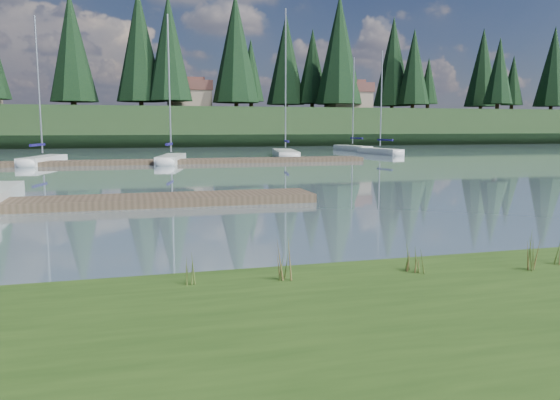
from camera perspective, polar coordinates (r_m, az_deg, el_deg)
name	(u,v)px	position (r m, az deg, el deg)	size (l,w,h in m)	color
ground	(165,164)	(40.21, -11.95, 3.73)	(200.00, 200.00, 0.00)	slate
ridge	(147,128)	(83.09, -13.71, 7.36)	(200.00, 20.00, 5.00)	#1B3117
dock_near	(79,203)	(19.31, -20.28, -0.26)	(16.00, 2.00, 0.30)	#4C3D2C
dock_far	(193,161)	(40.36, -9.12, 4.03)	(26.00, 2.20, 0.30)	#4C3D2C
sailboat_bg_1	(46,159)	(42.81, -23.25, 3.95)	(2.83, 6.97, 10.33)	white
sailboat_bg_2	(172,158)	(41.78, -11.17, 4.35)	(2.88, 7.23, 10.76)	white
sailboat_bg_3	(285,153)	(49.32, 0.49, 4.97)	(3.27, 8.96, 12.83)	white
sailboat_bg_4	(376,151)	(54.01, 10.05, 5.10)	(2.45, 6.70, 9.85)	white
sailboat_bg_5	(350,148)	(61.61, 7.29, 5.45)	(2.30, 7.19, 10.21)	white
weed_0	(284,261)	(8.30, 0.39, -6.40)	(0.17, 0.14, 0.69)	#475B23
weed_1	(412,259)	(9.11, 13.67, -5.97)	(0.17, 0.14, 0.47)	#475B23
weed_2	(530,254)	(9.77, 24.67, -5.14)	(0.17, 0.14, 0.62)	#475B23
weed_3	(186,269)	(8.21, -9.78, -7.13)	(0.17, 0.14, 0.55)	#475B23
weed_4	(419,261)	(9.01, 14.37, -6.24)	(0.17, 0.14, 0.44)	#475B23
mud_lip	(276,284)	(9.13, -0.41, -8.81)	(60.00, 0.50, 0.14)	#33281C
conifer_3	(71,60)	(82.93, -21.02, 13.48)	(4.84, 4.84, 12.25)	#382619
conifer_4	(169,48)	(76.95, -11.51, 15.33)	(6.16, 6.16, 15.10)	#382619
conifer_5	(251,70)	(82.30, -3.06, 13.38)	(3.96, 3.96, 10.35)	#382619
conifer_6	(339,50)	(84.47, 6.20, 15.36)	(7.04, 7.04, 17.00)	#382619
conifer_7	(414,67)	(92.83, 13.79, 13.37)	(5.28, 5.28, 13.20)	#382619
conifer_8	(499,71)	(96.39, 21.91, 12.42)	(4.62, 4.62, 11.77)	#382619
conifer_9	(553,66)	(106.98, 26.66, 12.37)	(5.94, 5.94, 14.62)	#382619
house_1	(189,94)	(81.61, -9.49, 10.86)	(6.30, 5.30, 4.65)	gray
house_2	(348,96)	(85.50, 7.16, 10.75)	(6.30, 5.30, 4.65)	gray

